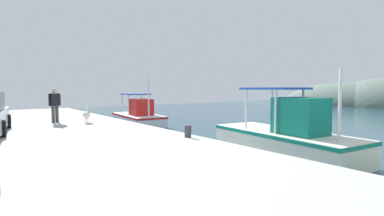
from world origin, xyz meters
TOP-DOWN VIEW (x-y plane):
  - water_surface at (0.00, 18.00)m, footprint 60.00×60.00m
  - quay_pier at (0.00, -5.00)m, footprint 36.00×10.00m
  - distant_hill_second at (-9.92, 37.05)m, footprint 22.82×8.84m
  - fishing_boat_nearest at (-9.49, 2.57)m, footprint 5.35×2.63m
  - fishing_boat_second at (2.12, 2.81)m, footprint 6.03×2.80m
  - pelican at (-6.10, -1.97)m, footprint 0.96×0.53m
  - fisherman_standing at (-7.09, -3.22)m, footprint 0.37×0.60m
  - mooring_bollard_nearest at (0.39, -0.45)m, footprint 0.25×0.25m

SIDE VIEW (x-z plane):
  - water_surface at x=0.00m, z-range 0.00..0.00m
  - distant_hill_second at x=-9.92m, z-range -3.43..3.43m
  - quay_pier at x=0.00m, z-range 0.00..0.80m
  - fishing_boat_nearest at x=-9.49m, z-range -1.04..2.22m
  - fishing_boat_second at x=2.12m, z-range -0.84..2.28m
  - mooring_bollard_nearest at x=0.39m, z-range 0.80..1.23m
  - pelican at x=-6.10m, z-range 0.79..1.61m
  - fisherman_standing at x=-7.09m, z-range 0.89..2.60m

